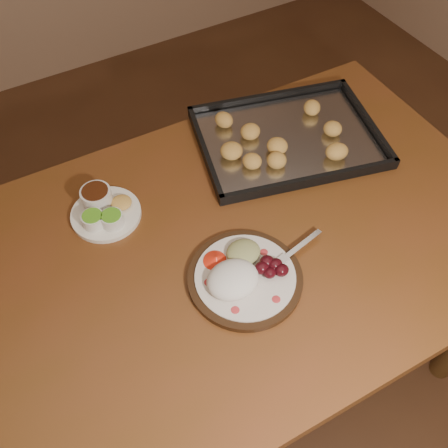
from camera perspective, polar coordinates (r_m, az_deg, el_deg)
ground at (r=1.86m, az=1.95°, el=-15.96°), size 4.00×4.00×0.00m
dining_table at (r=1.28m, az=-0.43°, el=-5.06°), size 1.52×0.93×0.75m
dinner_plate at (r=1.13m, az=2.11°, el=-5.85°), size 0.35×0.26×0.06m
condiment_saucer at (r=1.27m, az=-13.62°, el=1.63°), size 0.17×0.17×0.06m
baking_tray at (r=1.44m, az=7.34°, el=9.85°), size 0.57×0.48×0.05m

